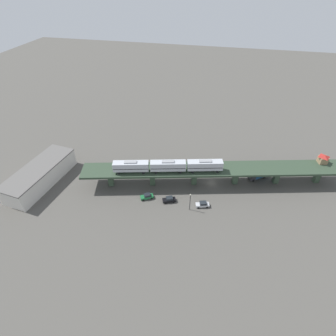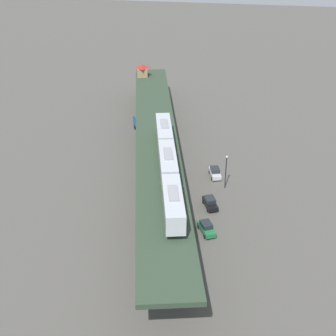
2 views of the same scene
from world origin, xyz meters
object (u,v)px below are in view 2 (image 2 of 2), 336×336
signal_hut (142,70)px  street_car_green (206,228)px  street_car_black (210,203)px  subway_train (168,163)px  street_car_silver (215,172)px  street_lamp (226,169)px  delivery_truck (143,125)px

signal_hut → street_car_green: signal_hut is taller
signal_hut → street_car_black: size_ratio=0.82×
signal_hut → street_car_green: (-24.60, 58.70, -7.80)m
subway_train → street_car_silver: 17.37m
signal_hut → street_car_black: bearing=115.6°
subway_train → street_car_silver: (-7.16, -13.32, -8.54)m
street_lamp → street_car_black: bearing=73.7°
subway_train → street_car_silver: size_ratio=7.78×
subway_train → street_car_black: 11.46m
signal_hut → subway_train: bearing=107.8°
signal_hut → delivery_truck: size_ratio=0.55×
signal_hut → street_car_green: bearing=112.7°
subway_train → signal_hut: size_ratio=9.43×
subway_train → street_car_black: size_ratio=7.74×
signal_hut → street_car_silver: (-24.21, 39.69, -7.80)m
delivery_truck → street_lamp: bearing=133.8°
street_car_black → street_lamp: 8.22m
street_car_black → street_car_green: (-0.19, 7.75, 0.00)m
signal_hut → delivery_truck: (-5.10, 21.31, -6.98)m
subway_train → street_lamp: subway_train is taller
street_car_green → delivery_truck: bearing=-62.5°
subway_train → street_lamp: 14.35m
street_car_black → street_car_silver: (0.20, -11.26, 0.00)m
subway_train → street_car_green: subway_train is taller
signal_hut → street_car_silver: bearing=121.4°
street_car_green → delivery_truck: 42.18m
signal_hut → street_car_silver: signal_hut is taller
street_car_black → street_car_green: bearing=91.4°
street_car_black → street_car_silver: 11.26m
subway_train → street_car_green: bearing=143.0°
delivery_truck → street_lamp: 31.07m
delivery_truck → subway_train: bearing=110.7°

